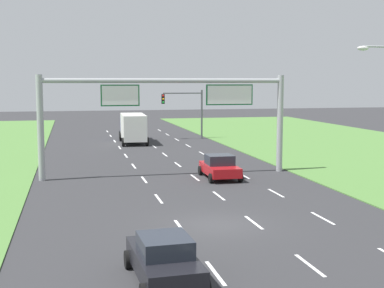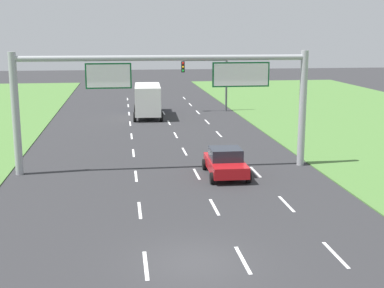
{
  "view_description": "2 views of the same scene",
  "coord_description": "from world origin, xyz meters",
  "px_view_note": "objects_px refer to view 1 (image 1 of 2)",
  "views": [
    {
      "loc": [
        -6.47,
        -23.07,
        6.53
      ],
      "look_at": [
        1.25,
        10.74,
        2.48
      ],
      "focal_mm": 50.0,
      "sensor_mm": 36.0,
      "label": 1
    },
    {
      "loc": [
        -2.43,
        -17.61,
        8.07
      ],
      "look_at": [
        1.15,
        9.49,
        2.32
      ],
      "focal_mm": 50.0,
      "sensor_mm": 36.0,
      "label": 2
    }
  ],
  "objects_px": {
    "car_near_red": "(220,167)",
    "box_truck": "(133,127)",
    "car_lead_silver": "(164,259)",
    "sign_gantry": "(170,106)",
    "traffic_light_mast": "(185,105)"
  },
  "relations": [
    {
      "from": "car_lead_silver",
      "to": "box_truck",
      "type": "xyz_separation_m",
      "value": [
        3.67,
        40.71,
        0.9
      ]
    },
    {
      "from": "car_near_red",
      "to": "sign_gantry",
      "type": "bearing_deg",
      "value": 149.71
    },
    {
      "from": "box_truck",
      "to": "traffic_light_mast",
      "type": "distance_m",
      "value": 7.03
    },
    {
      "from": "traffic_light_mast",
      "to": "car_lead_silver",
      "type": "bearing_deg",
      "value": -103.06
    },
    {
      "from": "car_near_red",
      "to": "car_lead_silver",
      "type": "xyz_separation_m",
      "value": [
        -6.94,
        -17.85,
        0.0
      ]
    },
    {
      "from": "car_lead_silver",
      "to": "car_near_red",
      "type": "bearing_deg",
      "value": 66.26
    },
    {
      "from": "car_near_red",
      "to": "box_truck",
      "type": "xyz_separation_m",
      "value": [
        -3.27,
        22.86,
        0.9
      ]
    },
    {
      "from": "sign_gantry",
      "to": "traffic_light_mast",
      "type": "height_order",
      "value": "sign_gantry"
    },
    {
      "from": "car_near_red",
      "to": "car_lead_silver",
      "type": "distance_m",
      "value": 19.16
    },
    {
      "from": "car_near_red",
      "to": "sign_gantry",
      "type": "xyz_separation_m",
      "value": [
        -3.08,
        1.87,
        4.1
      ]
    },
    {
      "from": "box_truck",
      "to": "traffic_light_mast",
      "type": "xyz_separation_m",
      "value": [
        6.3,
        2.23,
        2.17
      ]
    },
    {
      "from": "car_near_red",
      "to": "sign_gantry",
      "type": "relative_size",
      "value": 0.25
    },
    {
      "from": "sign_gantry",
      "to": "car_lead_silver",
      "type": "bearing_deg",
      "value": -101.07
    },
    {
      "from": "traffic_light_mast",
      "to": "car_near_red",
      "type": "bearing_deg",
      "value": -96.87
    },
    {
      "from": "car_lead_silver",
      "to": "traffic_light_mast",
      "type": "distance_m",
      "value": 44.2
    }
  ]
}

